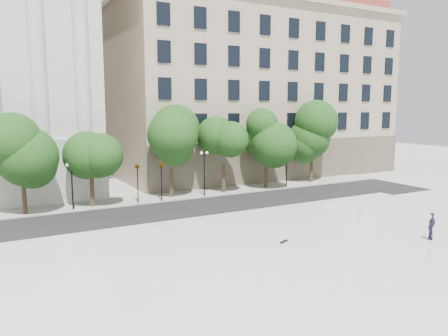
{
  "coord_description": "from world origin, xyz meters",
  "views": [
    {
      "loc": [
        -12.18,
        -15.74,
        8.8
      ],
      "look_at": [
        2.0,
        10.0,
        4.73
      ],
      "focal_mm": 35.0,
      "sensor_mm": 36.0,
      "label": 1
    }
  ],
  "objects_px": {
    "traffic_light_west": "(137,164)",
    "skateboard": "(284,242)",
    "traffic_light_east": "(161,162)",
    "person_lying": "(430,236)"
  },
  "relations": [
    {
      "from": "traffic_light_west",
      "to": "skateboard",
      "type": "xyz_separation_m",
      "value": [
        4.05,
        -16.7,
        -3.28
      ]
    },
    {
      "from": "traffic_light_east",
      "to": "person_lying",
      "type": "bearing_deg",
      "value": -63.84
    },
    {
      "from": "traffic_light_west",
      "to": "traffic_light_east",
      "type": "bearing_deg",
      "value": 0.0
    },
    {
      "from": "traffic_light_east",
      "to": "person_lying",
      "type": "height_order",
      "value": "traffic_light_east"
    },
    {
      "from": "traffic_light_west",
      "to": "traffic_light_east",
      "type": "relative_size",
      "value": 1.0
    },
    {
      "from": "traffic_light_west",
      "to": "person_lying",
      "type": "distance_m",
      "value": 24.49
    },
    {
      "from": "traffic_light_west",
      "to": "person_lying",
      "type": "bearing_deg",
      "value": -58.99
    },
    {
      "from": "traffic_light_west",
      "to": "skateboard",
      "type": "height_order",
      "value": "traffic_light_west"
    },
    {
      "from": "traffic_light_west",
      "to": "traffic_light_east",
      "type": "distance_m",
      "value": 2.29
    },
    {
      "from": "person_lying",
      "to": "traffic_light_west",
      "type": "bearing_deg",
      "value": 100.46
    }
  ]
}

